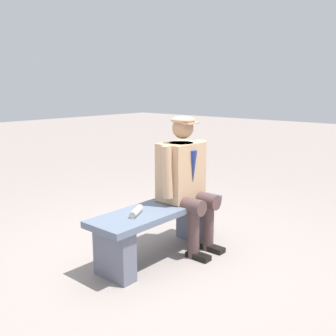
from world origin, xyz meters
The scene contains 4 objects.
ground_plane centered at (0.00, 0.00, 0.00)m, with size 30.00×30.00×0.00m, color gray.
bench centered at (0.00, 0.00, 0.32)m, with size 1.45×0.45×0.49m.
seated_man centered at (-0.32, 0.05, 0.73)m, with size 0.60×0.58×1.32m.
rolled_magazine centered at (0.29, 0.00, 0.52)m, with size 0.06×0.06×0.22m, color beige.
Camera 1 is at (2.57, 2.34, 1.59)m, focal length 41.70 mm.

